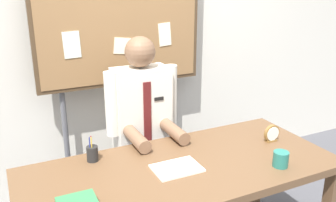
# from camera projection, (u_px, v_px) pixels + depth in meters

# --- Properties ---
(back_wall) EXTENTS (6.40, 0.08, 2.70)m
(back_wall) POSITION_uv_depth(u_px,v_px,m) (113.00, 35.00, 3.01)
(back_wall) COLOR silver
(back_wall) RESTS_ON ground_plane
(desk) EXTENTS (1.89, 0.83, 0.74)m
(desk) POSITION_uv_depth(u_px,v_px,m) (182.00, 178.00, 2.18)
(desk) COLOR brown
(desk) RESTS_ON ground_plane
(person) EXTENTS (0.55, 0.56, 1.42)m
(person) POSITION_uv_depth(u_px,v_px,m) (143.00, 138.00, 2.71)
(person) COLOR #2D2D33
(person) RESTS_ON ground_plane
(bulletin_board) EXTENTS (1.34, 0.09, 2.19)m
(bulletin_board) POSITION_uv_depth(u_px,v_px,m) (120.00, 12.00, 2.77)
(bulletin_board) COLOR #4C3823
(bulletin_board) RESTS_ON ground_plane
(open_notebook) EXTENTS (0.28, 0.20, 0.01)m
(open_notebook) POSITION_uv_depth(u_px,v_px,m) (177.00, 168.00, 2.11)
(open_notebook) COLOR white
(open_notebook) RESTS_ON desk
(desk_clock) EXTENTS (0.12, 0.04, 0.12)m
(desk_clock) POSITION_uv_depth(u_px,v_px,m) (272.00, 134.00, 2.46)
(desk_clock) COLOR olive
(desk_clock) RESTS_ON desk
(coffee_mug) EXTENTS (0.09, 0.09, 0.09)m
(coffee_mug) POSITION_uv_depth(u_px,v_px,m) (281.00, 159.00, 2.13)
(coffee_mug) COLOR #267266
(coffee_mug) RESTS_ON desk
(pen_holder) EXTENTS (0.07, 0.07, 0.16)m
(pen_holder) POSITION_uv_depth(u_px,v_px,m) (92.00, 153.00, 2.20)
(pen_holder) COLOR #262626
(pen_holder) RESTS_ON desk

